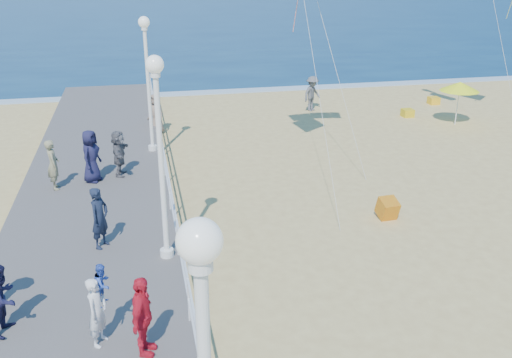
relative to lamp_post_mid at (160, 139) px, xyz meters
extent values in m
plane|color=#DEC274|center=(5.35, 0.00, -3.66)|extent=(160.00, 160.00, 0.00)
cube|color=#0D2E4E|center=(5.35, 65.00, -3.65)|extent=(160.00, 90.00, 0.05)
cube|color=silver|center=(5.35, 20.50, -3.63)|extent=(160.00, 1.20, 0.04)
cube|color=slate|center=(-2.15, 0.00, -3.46)|extent=(5.00, 44.00, 0.40)
cube|color=white|center=(0.30, 0.00, -2.21)|extent=(0.05, 42.00, 0.06)
cube|color=white|center=(0.30, 0.00, -2.71)|extent=(0.05, 42.00, 0.04)
sphere|color=white|center=(0.00, -9.00, 1.84)|extent=(0.44, 0.44, 0.44)
cylinder|color=white|center=(0.00, 0.00, -3.16)|extent=(0.36, 0.36, 0.20)
cylinder|color=white|center=(0.00, 0.00, -0.81)|extent=(0.14, 0.14, 4.70)
sphere|color=white|center=(0.00, 0.00, 1.84)|extent=(0.44, 0.44, 0.44)
cylinder|color=white|center=(0.00, 9.00, -3.16)|extent=(0.36, 0.36, 0.20)
cylinder|color=white|center=(0.00, 9.00, -0.81)|extent=(0.14, 0.14, 4.70)
sphere|color=white|center=(0.00, 9.00, 1.84)|extent=(0.44, 0.44, 0.44)
imported|color=silver|center=(-1.58, -3.39, -2.50)|extent=(0.56, 0.66, 1.52)
imported|color=blue|center=(-1.43, -3.24, -1.96)|extent=(0.50, 0.54, 0.90)
imported|color=#161E31|center=(-1.70, 0.91, -2.39)|extent=(0.69, 0.76, 1.73)
imported|color=red|center=(-0.68, -3.91, -2.39)|extent=(0.69, 1.09, 1.73)
imported|color=#1A1A39|center=(-2.20, 5.97, -2.33)|extent=(0.92, 1.08, 1.87)
imported|color=#5E5C62|center=(-1.26, 6.38, -2.42)|extent=(0.69, 1.60, 1.67)
imported|color=gray|center=(-3.42, 5.54, -2.39)|extent=(0.52, 0.70, 1.74)
imported|color=#1D1C3D|center=(-3.53, -2.54, -2.46)|extent=(0.79, 0.91, 1.61)
imported|color=#57585B|center=(8.70, 15.15, -2.73)|extent=(1.39, 1.25, 1.87)
imported|color=#856D5C|center=(0.33, 12.70, -2.72)|extent=(1.06, 1.08, 1.88)
cube|color=#C4430B|center=(7.07, 1.71, -3.36)|extent=(0.61, 0.75, 0.74)
cylinder|color=white|center=(14.89, 11.10, -2.76)|extent=(0.05, 0.05, 1.80)
cone|color=#F3FF1A|center=(14.89, 11.10, -1.75)|extent=(1.90, 1.90, 0.45)
cube|color=yellow|center=(15.87, 15.12, -3.46)|extent=(0.55, 0.55, 0.40)
cube|color=gold|center=(13.23, 12.95, -3.46)|extent=(0.55, 0.55, 0.40)
camera|label=1|loc=(-0.45, -13.58, 4.25)|focal=40.00mm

